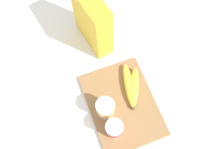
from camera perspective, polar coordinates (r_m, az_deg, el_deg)
ground_plane at (r=1.02m, az=2.34°, el=-7.07°), size 2.40×2.40×0.00m
cutting_board at (r=1.01m, az=2.36°, el=-6.95°), size 0.35×0.26×0.02m
cereal_box at (r=1.03m, az=-4.42°, el=11.90°), size 0.21×0.11×0.27m
yogurt_cup_front at (r=0.94m, az=0.52°, el=-12.22°), size 0.06×0.06×0.08m
yogurt_cup_back at (r=0.95m, az=-1.56°, el=-7.48°), size 0.07×0.07×0.08m
banana_bunch at (r=1.01m, az=4.44°, el=-2.66°), size 0.19×0.10×0.04m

